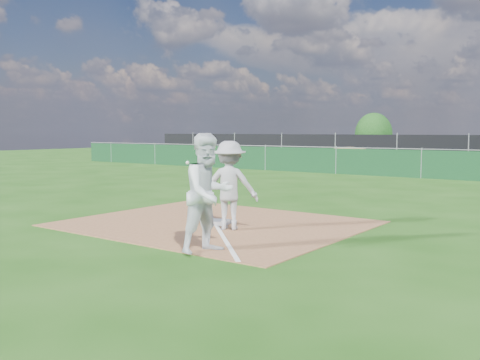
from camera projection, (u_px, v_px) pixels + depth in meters
name	position (u px, v px, depth m)	size (l,w,h in m)	color
ground	(375.00, 188.00, 18.85)	(90.00, 90.00, 0.00)	#1B490F
infield_dirt	(215.00, 224.00, 11.63)	(6.00, 5.00, 0.02)	brown
foul_line	(215.00, 223.00, 11.63)	(0.08, 7.00, 0.01)	white
green_fence	(421.00, 164.00, 22.80)	(44.00, 0.05, 1.20)	#0E3519
dirt_mound	(348.00, 158.00, 28.56)	(3.38, 2.60, 1.17)	olive
black_fence	(468.00, 151.00, 29.19)	(46.00, 0.04, 1.80)	black
first_base	(219.00, 222.00, 11.48)	(0.41, 0.41, 0.09)	white
play_at_first	(229.00, 185.00, 10.81)	(2.00, 1.16, 1.80)	#ACACAF
runner	(208.00, 193.00, 8.82)	(0.97, 0.75, 1.99)	silver
car_left	(400.00, 150.00, 36.43)	(1.65, 4.11, 1.40)	#A0A2A8
car_mid	(459.00, 153.00, 32.89)	(1.40, 4.01, 1.32)	black
tree_left	(374.00, 134.00, 42.36)	(2.91, 2.91, 3.46)	#382316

